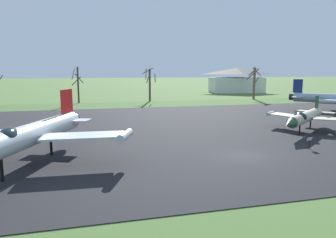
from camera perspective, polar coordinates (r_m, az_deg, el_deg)
ground_plane at (r=27.00m, az=13.77°, el=-6.70°), size 600.00×600.00×0.00m
asphalt_apron at (r=39.16m, az=4.49°, el=-1.61°), size 84.12×45.19×0.05m
grass_verge_strip at (r=66.61m, az=-3.39°, el=2.74°), size 144.12×12.00×0.06m
jet_fighter_front_left at (r=24.87m, az=-24.63°, el=-2.82°), size 14.46×16.39×5.42m
jet_fighter_front_right at (r=39.39m, az=23.94°, el=0.33°), size 11.70×10.00×4.00m
info_placard_front_right at (r=31.27m, az=24.62°, el=-3.83°), size 0.48×0.27×1.12m
bare_tree_left_of_center at (r=71.54m, az=-16.29°, el=6.24°), size 2.67×2.70×8.00m
bare_tree_center at (r=72.95m, az=-3.39°, el=6.53°), size 3.16×3.17×7.85m
bare_tree_right_of_center at (r=80.94m, az=15.59°, el=6.72°), size 2.82×3.07×7.98m
visitor_building at (r=106.92m, az=12.45°, el=6.94°), size 19.09×13.92×8.06m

